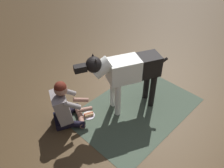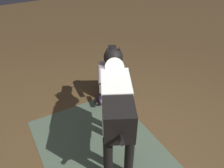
{
  "view_description": "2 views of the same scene",
  "coord_description": "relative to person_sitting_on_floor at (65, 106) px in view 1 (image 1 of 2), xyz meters",
  "views": [
    {
      "loc": [
        2.52,
        2.19,
        3.07
      ],
      "look_at": [
        0.42,
        0.15,
        0.72
      ],
      "focal_mm": 38.31,
      "sensor_mm": 36.0,
      "label": 1
    },
    {
      "loc": [
        -1.71,
        1.22,
        2.48
      ],
      "look_at": [
        0.53,
        -0.04,
        0.67
      ],
      "focal_mm": 36.86,
      "sensor_mm": 36.0,
      "label": 2
    }
  ],
  "objects": [
    {
      "name": "ground_plane",
      "position": [
        -1.05,
        0.32,
        -0.35
      ],
      "size": [
        15.47,
        15.47,
        0.0
      ],
      "primitive_type": "plane",
      "color": "#4C3720"
    },
    {
      "name": "area_rug",
      "position": [
        -1.05,
        0.67,
        -0.35
      ],
      "size": [
        2.2,
        1.5,
        0.01
      ],
      "primitive_type": "cube",
      "color": "#425140",
      "rests_on": "ground"
    },
    {
      "name": "hot_dog_on_plate",
      "position": [
        -0.34,
        0.17,
        -0.33
      ],
      "size": [
        0.22,
        0.22,
        0.06
      ],
      "color": "silver",
      "rests_on": "ground"
    },
    {
      "name": "person_sitting_on_floor",
      "position": [
        0.0,
        0.0,
        0.0
      ],
      "size": [
        0.71,
        0.63,
        0.85
      ],
      "color": "black",
      "rests_on": "ground"
    },
    {
      "name": "large_dog",
      "position": [
        -0.96,
        0.47,
        0.44
      ],
      "size": [
        1.47,
        0.82,
        1.2
      ],
      "color": "silver",
      "rests_on": "ground"
    }
  ]
}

